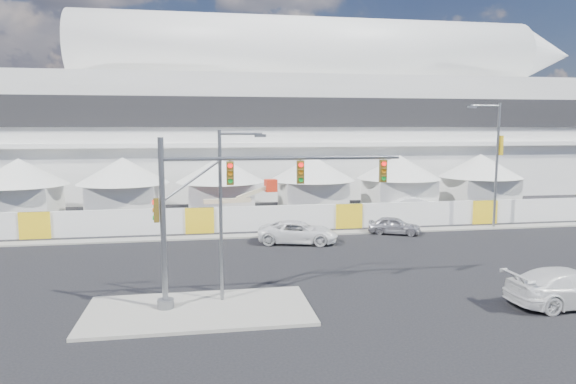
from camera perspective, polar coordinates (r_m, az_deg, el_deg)
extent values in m
plane|color=black|center=(27.32, 3.07, -10.28)|extent=(160.00, 160.00, 0.00)
cube|color=gray|center=(23.85, -9.86, -12.84)|extent=(10.00, 5.00, 0.15)
cube|color=gray|center=(46.54, 24.26, -3.50)|extent=(80.00, 1.20, 0.12)
cube|color=silver|center=(68.80, 1.97, 6.23)|extent=(80.00, 24.00, 14.00)
cube|color=black|center=(56.96, 4.46, 8.82)|extent=(68.00, 0.30, 3.20)
cube|color=white|center=(56.73, 4.48, 5.29)|extent=(72.00, 0.80, 0.50)
cylinder|color=white|center=(67.51, 2.37, 15.39)|extent=(57.60, 8.40, 8.40)
cylinder|color=white|center=(67.89, 4.08, 14.97)|extent=(51.60, 6.80, 6.80)
cylinder|color=white|center=(68.33, 5.76, 14.55)|extent=(45.60, 5.20, 5.20)
cone|color=white|center=(80.87, 26.45, 13.46)|extent=(8.00, 7.60, 7.60)
cube|color=silver|center=(52.45, -27.53, -0.94)|extent=(6.00, 6.00, 3.00)
cone|color=silver|center=(52.17, -27.70, 2.00)|extent=(8.40, 8.40, 2.40)
cube|color=silver|center=(50.39, -17.75, -0.76)|extent=(6.00, 6.00, 3.00)
cone|color=silver|center=(50.10, -17.87, 2.30)|extent=(8.40, 8.40, 2.40)
cube|color=silver|center=(49.89, -7.47, -0.55)|extent=(6.00, 6.00, 3.00)
cone|color=silver|center=(49.60, -7.52, 2.54)|extent=(8.40, 8.40, 2.40)
cube|color=silver|center=(51.01, 2.68, -0.33)|extent=(6.00, 6.00, 3.00)
cone|color=silver|center=(50.72, 2.70, 2.70)|extent=(8.40, 8.40, 2.40)
cube|color=silver|center=(53.63, 12.12, -0.11)|extent=(6.00, 6.00, 3.00)
cone|color=silver|center=(53.36, 12.20, 2.77)|extent=(8.40, 8.40, 2.40)
cube|color=silver|center=(57.55, 20.48, 0.09)|extent=(6.00, 6.00, 3.00)
cone|color=silver|center=(57.30, 20.60, 2.77)|extent=(8.40, 8.40, 2.40)
cube|color=white|center=(42.22, 6.74, -2.65)|extent=(70.00, 0.25, 2.00)
imported|color=#B8B7BC|center=(40.45, 11.72, -3.65)|extent=(3.10, 4.28, 1.35)
imported|color=white|center=(36.58, 1.13, -4.48)|extent=(3.91, 6.10, 1.57)
imported|color=silver|center=(27.38, 28.83, -9.26)|extent=(2.59, 6.02, 1.73)
imported|color=silver|center=(50.62, 13.96, -1.41)|extent=(2.34, 4.94, 1.56)
imported|color=black|center=(52.49, 21.44, -1.57)|extent=(3.05, 3.96, 1.26)
imported|color=#BBBBC0|center=(43.80, -12.18, -2.83)|extent=(2.08, 4.77, 1.36)
cylinder|color=slate|center=(23.25, -13.71, -3.51)|extent=(0.25, 0.25, 7.63)
cylinder|color=slate|center=(24.17, -13.45, -11.97)|extent=(0.74, 0.74, 0.40)
cylinder|color=slate|center=(23.12, -0.41, 3.79)|extent=(10.82, 0.17, 0.17)
cube|color=#594714|center=(22.91, -6.45, 2.09)|extent=(0.32, 0.22, 1.05)
cube|color=#594714|center=(23.30, 1.39, 2.22)|extent=(0.32, 0.22, 1.05)
cube|color=#594714|center=(24.35, 10.51, 2.32)|extent=(0.32, 0.22, 1.05)
cube|color=#594714|center=(23.16, -14.41, -1.98)|extent=(0.22, 0.32, 1.05)
cylinder|color=slate|center=(23.85, -7.48, -2.72)|extent=(0.16, 0.16, 7.94)
cylinder|color=slate|center=(23.55, -5.26, 6.46)|extent=(1.94, 0.11, 0.11)
cube|color=slate|center=(23.63, -3.11, 6.27)|extent=(0.53, 0.22, 0.13)
cylinder|color=gray|center=(44.69, 22.17, 2.66)|extent=(0.20, 0.20, 10.11)
cylinder|color=gray|center=(43.98, 21.08, 8.95)|extent=(2.47, 0.13, 0.13)
cube|color=gray|center=(43.41, 19.78, 8.88)|extent=(0.67, 0.28, 0.17)
cube|color=yellow|center=(44.76, 22.58, 4.81)|extent=(0.03, 0.67, 1.57)
cube|color=red|center=(43.12, -8.37, -3.04)|extent=(3.97, 2.20, 1.15)
cube|color=beige|center=(42.91, -6.72, -1.01)|extent=(3.99, 0.94, 0.37)
cube|color=beige|center=(43.00, -3.67, -0.11)|extent=(3.10, 0.75, 1.27)
cube|color=red|center=(43.11, -1.73, 0.62)|extent=(1.07, 1.07, 1.05)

